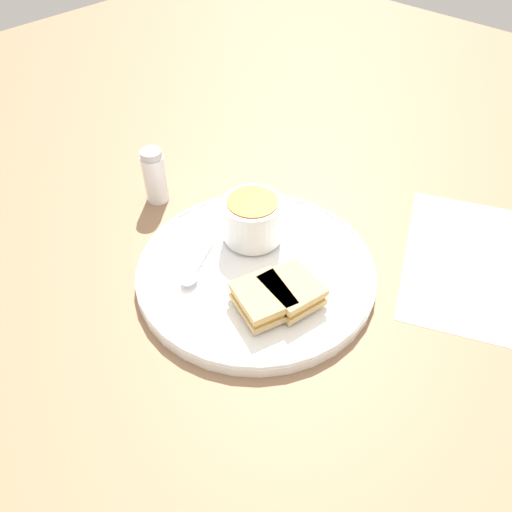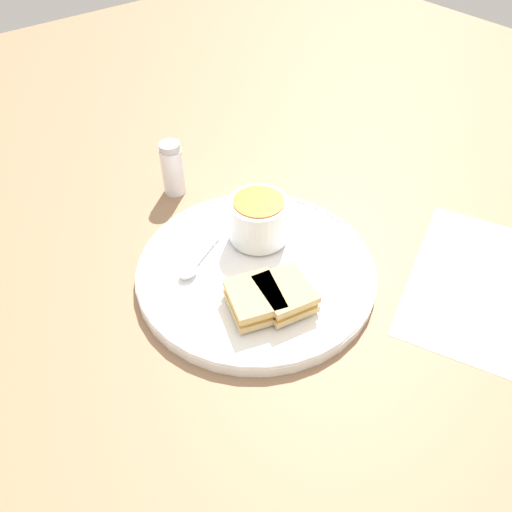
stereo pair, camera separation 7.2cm
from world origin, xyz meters
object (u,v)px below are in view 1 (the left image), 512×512
Objects in this scene: sandwich_half_near at (263,300)px; salt_shaker at (155,176)px; sandwich_half_far at (292,290)px; spoon at (192,274)px; soup_bowl at (253,219)px.

salt_shaker reaches higher than sandwich_half_near.
sandwich_half_far is 0.33m from salt_shaker.
spoon is 0.15m from sandwich_half_far.
sandwich_half_far is at bearing -23.92° from soup_bowl.
soup_bowl is 0.21m from salt_shaker.
salt_shaker is at bearing 167.62° from sandwich_half_near.
sandwich_half_near is 1.06× the size of sandwich_half_far.
sandwich_half_near is at bearing -41.16° from soup_bowl.
soup_bowl is at bearing 153.44° from spoon.
spoon is at bearing -166.07° from sandwich_half_near.
soup_bowl is 0.97× the size of sandwich_half_near.
sandwich_half_near is (0.11, 0.03, 0.01)m from spoon.
spoon is at bearing -152.88° from sandwich_half_far.
soup_bowl is 0.13m from spoon.
sandwich_half_far is (0.13, -0.06, -0.02)m from soup_bowl.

